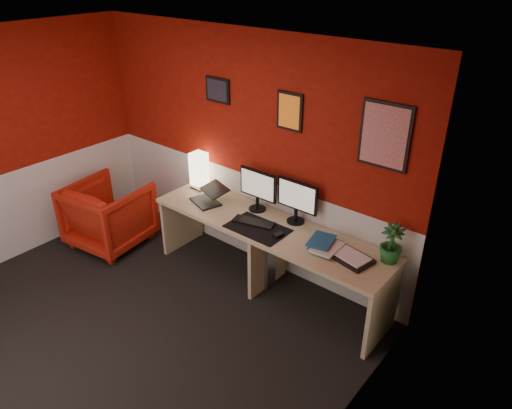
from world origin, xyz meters
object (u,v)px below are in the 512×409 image
(monitor_left, at_px, (257,184))
(monitor_right, at_px, (297,196))
(pc_tower, at_px, (269,259))
(armchair, at_px, (109,214))
(laptop, at_px, (205,193))
(potted_plant, at_px, (391,244))
(desk, at_px, (268,256))
(zen_tray, at_px, (351,258))
(shoji_lamp, at_px, (199,171))

(monitor_left, height_order, monitor_right, same)
(monitor_left, distance_m, monitor_right, 0.46)
(monitor_left, relative_size, pc_tower, 1.29)
(armchair, bearing_deg, laptop, -165.61)
(pc_tower, bearing_deg, laptop, -176.47)
(laptop, xyz_separation_m, potted_plant, (2.00, 0.23, 0.07))
(desk, height_order, monitor_left, monitor_left)
(desk, xyz_separation_m, pc_tower, (-0.08, 0.13, -0.14))
(potted_plant, bearing_deg, monitor_left, 179.92)
(monitor_right, distance_m, armchair, 2.34)
(desk, distance_m, zen_tray, 1.00)
(zen_tray, bearing_deg, shoji_lamp, 174.81)
(monitor_left, height_order, pc_tower, monitor_left)
(laptop, relative_size, monitor_right, 0.57)
(monitor_right, relative_size, zen_tray, 1.66)
(monitor_left, height_order, zen_tray, monitor_left)
(pc_tower, bearing_deg, desk, -67.78)
(monitor_left, distance_m, zen_tray, 1.26)
(zen_tray, height_order, pc_tower, zen_tray)
(zen_tray, bearing_deg, monitor_right, 162.71)
(zen_tray, bearing_deg, armchair, -170.07)
(laptop, bearing_deg, desk, 21.41)
(shoji_lamp, relative_size, armchair, 0.48)
(desk, bearing_deg, armchair, -165.49)
(shoji_lamp, bearing_deg, potted_plant, 0.11)
(laptop, distance_m, potted_plant, 2.02)
(zen_tray, xyz_separation_m, potted_plant, (0.26, 0.19, 0.16))
(shoji_lamp, xyz_separation_m, monitor_right, (1.29, 0.05, 0.09))
(armchair, bearing_deg, desk, -173.30)
(shoji_lamp, distance_m, monitor_right, 1.29)
(shoji_lamp, bearing_deg, pc_tower, -2.64)
(monitor_right, xyz_separation_m, armchair, (-2.13, -0.74, -0.64))
(desk, relative_size, zen_tray, 7.43)
(potted_plant, relative_size, pc_tower, 0.79)
(laptop, height_order, monitor_right, monitor_right)
(laptop, distance_m, pc_tower, 0.97)
(potted_plant, distance_m, armchair, 3.27)
(laptop, height_order, pc_tower, laptop)
(monitor_right, distance_m, pc_tower, 0.84)
(potted_plant, relative_size, armchair, 0.42)
(laptop, height_order, zen_tray, laptop)
(armchair, bearing_deg, zen_tray, -177.87)
(laptop, bearing_deg, monitor_left, 42.07)
(laptop, height_order, potted_plant, potted_plant)
(monitor_right, height_order, pc_tower, monitor_right)
(shoji_lamp, xyz_separation_m, pc_tower, (1.04, -0.05, -0.70))
(desk, relative_size, pc_tower, 5.78)
(shoji_lamp, relative_size, zen_tray, 1.14)
(laptop, xyz_separation_m, armchair, (-1.14, -0.47, -0.46))
(shoji_lamp, xyz_separation_m, potted_plant, (2.31, 0.00, -0.02))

